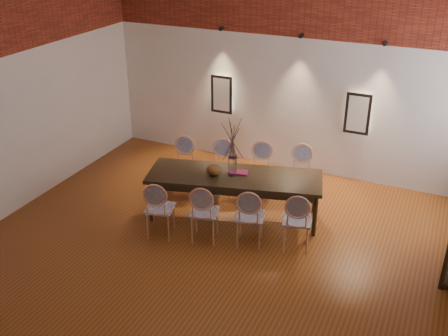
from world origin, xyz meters
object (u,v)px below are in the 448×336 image
at_px(chair_near_d, 297,220).
at_px(chair_near_c, 250,216).
at_px(bowl, 214,170).
at_px(dining_table, 234,196).
at_px(chair_far_c, 260,173).
at_px(chair_far_a, 183,167).
at_px(chair_far_b, 221,170).
at_px(vase, 232,166).
at_px(book, 239,173).
at_px(chair_far_d, 301,176).
at_px(chair_near_b, 204,212).
at_px(chair_near_a, 160,208).

bearing_deg(chair_near_d, chair_near_c, -180.00).
xyz_separation_m(chair_near_c, bowl, (-0.81, 0.48, 0.37)).
bearing_deg(dining_table, chair_far_c, 64.65).
xyz_separation_m(chair_far_a, chair_far_b, (0.66, 0.17, 0.00)).
distance_m(vase, book, 0.18).
bearing_deg(chair_near_c, bowl, 134.77).
bearing_deg(book, chair_far_d, 48.94).
relative_size(chair_near_b, vase, 3.13).
relative_size(chair_near_d, chair_far_a, 1.00).
relative_size(chair_far_d, book, 3.62).
height_order(chair_near_d, vase, vase).
bearing_deg(chair_near_b, dining_table, 64.65).
bearing_deg(dining_table, chair_far_b, 115.35).
relative_size(vase, bowl, 1.25).
bearing_deg(chair_near_d, chair_far_b, 133.45).
xyz_separation_m(chair_near_c, chair_far_a, (-1.68, 1.04, 0.00)).
bearing_deg(book, chair_far_a, 163.91).
height_order(chair_far_d, vase, vase).
height_order(chair_far_a, vase, vase).
bearing_deg(chair_far_c, chair_near_b, 64.65).
height_order(vase, book, vase).
distance_m(chair_far_a, chair_far_b, 0.68).
xyz_separation_m(chair_near_a, chair_near_c, (1.31, 0.35, 0.00)).
distance_m(chair_near_d, chair_far_d, 1.43).
relative_size(chair_near_c, book, 3.62).
bearing_deg(chair_near_c, chair_far_d, 64.65).
xyz_separation_m(chair_near_c, chair_far_c, (-0.37, 1.38, 0.00)).
distance_m(dining_table, book, 0.40).
height_order(chair_far_b, vase, vase).
bearing_deg(chair_near_d, dining_table, 144.87).
xyz_separation_m(chair_far_a, bowl, (0.87, -0.56, 0.37)).
xyz_separation_m(chair_near_b, bowl, (-0.15, 0.65, 0.37)).
height_order(dining_table, vase, vase).
height_order(chair_near_a, chair_near_b, same).
bearing_deg(chair_far_d, dining_table, 35.13).
bearing_deg(chair_far_d, chair_near_a, 35.13).
distance_m(chair_near_c, book, 0.88).
relative_size(dining_table, chair_near_a, 2.89).
xyz_separation_m(chair_near_a, book, (0.85, 1.04, 0.30)).
relative_size(vase, book, 1.15).
bearing_deg(chair_far_b, chair_far_d, 180.00).
height_order(chair_near_b, chair_far_a, same).
relative_size(chair_near_a, chair_far_b, 1.00).
relative_size(chair_near_a, chair_far_d, 1.00).
bearing_deg(chair_near_b, vase, 67.25).
xyz_separation_m(chair_far_a, book, (1.21, -0.35, 0.30)).
xyz_separation_m(dining_table, vase, (-0.04, -0.01, 0.53)).
xyz_separation_m(chair_near_d, chair_far_d, (-0.37, 1.38, 0.00)).
height_order(chair_near_b, chair_near_d, same).
xyz_separation_m(chair_near_d, bowl, (-1.46, 0.30, 0.37)).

